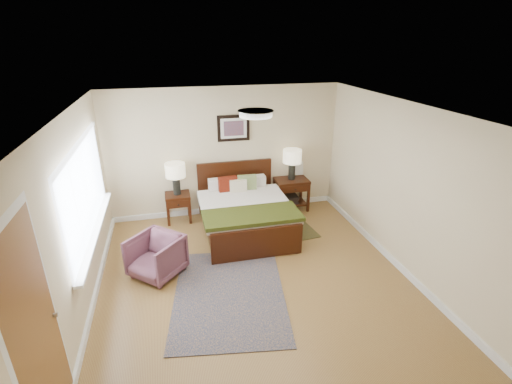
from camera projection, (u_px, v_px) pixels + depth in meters
The scene contains 18 objects.
floor at pixel (256, 281), 5.45m from camera, with size 5.00×5.00×0.00m, color olive.
back_wall at pixel (225, 152), 7.20m from camera, with size 4.50×0.04×2.50m, color beige.
front_wall at pixel (336, 342), 2.72m from camera, with size 4.50×0.04×2.50m, color beige.
left_wall at pixel (75, 223), 4.47m from camera, with size 0.04×5.00×2.50m, color beige.
right_wall at pixel (404, 189), 5.45m from camera, with size 0.04×5.00×2.50m, color beige.
ceiling at pixel (256, 110), 4.48m from camera, with size 4.50×5.00×0.02m, color white.
window at pixel (88, 191), 5.06m from camera, with size 0.11×2.72×1.32m.
door at pixel (38, 340), 2.98m from camera, with size 0.06×1.00×2.18m.
ceil_fixture at pixel (256, 113), 4.49m from camera, with size 0.44×0.44×0.08m.
bed at pixel (244, 207), 6.68m from camera, with size 1.61×1.94×1.04m.
wall_art at pixel (234, 128), 7.03m from camera, with size 0.62×0.05×0.50m.
nightstand_left at pixel (178, 200), 7.08m from camera, with size 0.47×0.42×0.55m.
nightstand_right at pixel (291, 191), 7.60m from camera, with size 0.66×0.50×0.66m.
lamp_left at pixel (175, 173), 6.88m from camera, with size 0.37×0.37×0.61m.
lamp_right at pixel (292, 159), 7.34m from camera, with size 0.37×0.37×0.61m.
armchair at pixel (156, 256), 5.49m from camera, with size 0.67×0.69×0.63m, color brown.
rug_persian at pixel (229, 293), 5.18m from camera, with size 1.51×2.14×0.01m, color #0D2142.
rug_navy at pixel (291, 227), 6.99m from camera, with size 0.71×1.06×0.01m, color black.
Camera 1 is at (-1.07, -4.38, 3.32)m, focal length 26.00 mm.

